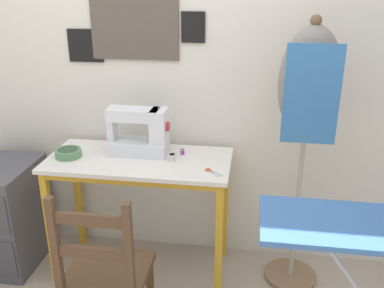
{
  "coord_description": "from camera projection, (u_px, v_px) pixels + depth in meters",
  "views": [
    {
      "loc": [
        0.65,
        -2.0,
        1.78
      ],
      "look_at": [
        0.32,
        0.23,
        0.9
      ],
      "focal_mm": 40.0,
      "sensor_mm": 36.0,
      "label": 1
    }
  ],
  "objects": [
    {
      "name": "wall_back",
      "position": [
        149.0,
        64.0,
        2.64
      ],
      "size": [
        10.0,
        0.07,
        2.55
      ],
      "color": "silver",
      "rests_on": "ground_plane"
    },
    {
      "name": "sewing_table",
      "position": [
        139.0,
        176.0,
        2.56
      ],
      "size": [
        1.09,
        0.51,
        0.78
      ],
      "color": "silver",
      "rests_on": "ground_plane"
    },
    {
      "name": "sewing_machine",
      "position": [
        141.0,
        133.0,
        2.55
      ],
      "size": [
        0.37,
        0.18,
        0.31
      ],
      "color": "white",
      "rests_on": "sewing_table"
    },
    {
      "name": "fabric_bowl",
      "position": [
        68.0,
        153.0,
        2.54
      ],
      "size": [
        0.15,
        0.15,
        0.05
      ],
      "color": "#56895B",
      "rests_on": "sewing_table"
    },
    {
      "name": "scissors",
      "position": [
        211.0,
        171.0,
        2.35
      ],
      "size": [
        0.11,
        0.1,
        0.01
      ],
      "color": "silver",
      "rests_on": "sewing_table"
    },
    {
      "name": "thread_spool_near_machine",
      "position": [
        172.0,
        157.0,
        2.49
      ],
      "size": [
        0.04,
        0.04,
        0.04
      ],
      "color": "silver",
      "rests_on": "sewing_table"
    },
    {
      "name": "thread_spool_mid_table",
      "position": [
        182.0,
        152.0,
        2.57
      ],
      "size": [
        0.03,
        0.03,
        0.04
      ],
      "color": "purple",
      "rests_on": "sewing_table"
    },
    {
      "name": "wooden_chair",
      "position": [
        105.0,
        275.0,
        2.09
      ],
      "size": [
        0.4,
        0.38,
        0.91
      ],
      "color": "#513823",
      "rests_on": "ground_plane"
    },
    {
      "name": "filing_cabinet",
      "position": [
        6.0,
        215.0,
        2.77
      ],
      "size": [
        0.4,
        0.52,
        0.69
      ],
      "color": "#4C4C51",
      "rests_on": "ground_plane"
    },
    {
      "name": "dress_form",
      "position": [
        308.0,
        99.0,
        2.28
      ],
      "size": [
        0.33,
        0.32,
        1.61
      ],
      "color": "#846647",
      "rests_on": "ground_plane"
    }
  ]
}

